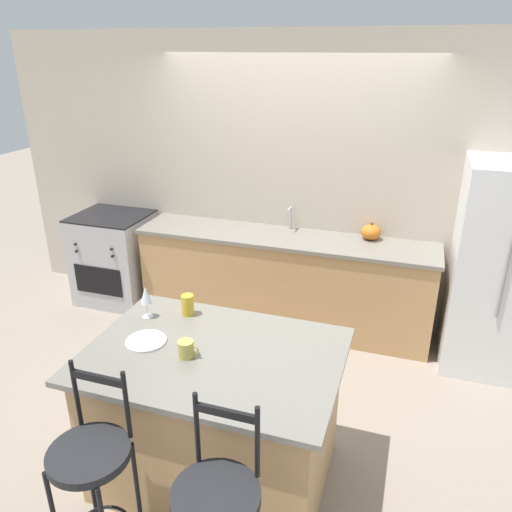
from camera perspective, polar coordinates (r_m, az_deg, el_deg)
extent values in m
plane|color=gray|center=(4.77, 1.94, -9.47)|extent=(18.00, 18.00, 0.00)
cube|color=beige|center=(4.80, 4.35, 8.34)|extent=(6.00, 0.07, 2.70)
cube|color=tan|center=(4.85, 3.18, -2.93)|extent=(2.78, 0.59, 0.88)
cube|color=gray|center=(4.67, 3.30, 2.16)|extent=(2.81, 0.62, 0.03)
cube|color=black|center=(4.66, 3.31, 2.29)|extent=(0.56, 0.32, 0.01)
cylinder|color=#ADAFB5|center=(4.81, 3.97, 4.38)|extent=(0.02, 0.02, 0.22)
cylinder|color=#ADAFB5|center=(4.72, 3.82, 5.32)|extent=(0.02, 0.12, 0.02)
cube|color=tan|center=(3.23, -4.61, -17.98)|extent=(1.36, 0.94, 0.88)
cube|color=gray|center=(2.95, -4.89, -11.24)|extent=(1.48, 1.06, 0.03)
cube|color=white|center=(4.52, 26.60, -1.41)|extent=(0.82, 0.73, 1.75)
cylinder|color=#939399|center=(4.13, 26.52, -2.27)|extent=(0.02, 0.02, 0.67)
cube|color=#B7B7BC|center=(5.51, -15.75, -0.23)|extent=(0.74, 0.66, 0.93)
cube|color=black|center=(5.31, -17.60, -2.71)|extent=(0.53, 0.01, 0.30)
cube|color=black|center=(5.35, -16.29, 4.44)|extent=(0.74, 0.66, 0.02)
cylinder|color=black|center=(5.28, -19.96, 1.26)|extent=(0.03, 0.02, 0.03)
cylinder|color=black|center=(5.04, -16.20, 0.74)|extent=(0.03, 0.02, 0.03)
cylinder|color=black|center=(5.31, -19.85, 0.51)|extent=(0.03, 0.02, 0.03)
cylinder|color=black|center=(5.07, -16.11, -0.04)|extent=(0.03, 0.02, 0.03)
cylinder|color=black|center=(3.10, -18.27, -23.46)|extent=(0.02, 0.02, 0.73)
cylinder|color=black|center=(2.98, -13.31, -25.26)|extent=(0.02, 0.02, 0.73)
cylinder|color=#232326|center=(2.69, -18.56, -20.68)|extent=(0.40, 0.40, 0.04)
cylinder|color=black|center=(2.71, -19.87, -14.55)|extent=(0.02, 0.02, 0.38)
cylinder|color=black|center=(2.57, -14.56, -16.20)|extent=(0.02, 0.02, 0.38)
cube|color=black|center=(2.56, -17.63, -13.20)|extent=(0.29, 0.02, 0.04)
cylinder|color=#232326|center=(2.41, -4.63, -25.71)|extent=(0.40, 0.40, 0.04)
cylinder|color=black|center=(2.39, -6.77, -18.94)|extent=(0.02, 0.02, 0.38)
cylinder|color=black|center=(2.31, 0.16, -20.56)|extent=(0.02, 0.02, 0.38)
cube|color=black|center=(2.26, -3.46, -17.48)|extent=(0.29, 0.02, 0.04)
cylinder|color=white|center=(3.10, -12.45, -9.47)|extent=(0.25, 0.25, 0.01)
torus|color=white|center=(3.09, -12.46, -9.37)|extent=(0.24, 0.24, 0.01)
cylinder|color=white|center=(3.36, -12.27, -6.76)|extent=(0.07, 0.07, 0.00)
cylinder|color=white|center=(3.34, -12.34, -6.00)|extent=(0.01, 0.01, 0.10)
cone|color=white|center=(3.29, -12.50, -4.35)|extent=(0.07, 0.07, 0.12)
cylinder|color=#C1B251|center=(2.90, -8.00, -10.48)|extent=(0.09, 0.09, 0.10)
torus|color=#C1B251|center=(2.88, -7.16, -10.62)|extent=(0.07, 0.01, 0.07)
cylinder|color=gold|center=(3.31, -7.82, -5.56)|extent=(0.08, 0.08, 0.14)
ellipsoid|color=orange|center=(4.66, 12.99, 2.69)|extent=(0.18, 0.18, 0.14)
cylinder|color=brown|center=(4.63, 13.08, 3.63)|extent=(0.02, 0.02, 0.02)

